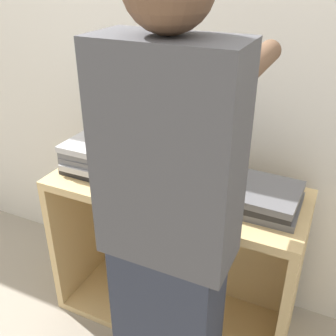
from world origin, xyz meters
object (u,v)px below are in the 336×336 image
Objects in this scene: laptop_open at (181,169)px; laptop_stack_left at (104,156)px; laptop_stack_right at (257,196)px; person at (169,240)px.

laptop_stack_left is at bearing -169.64° from laptop_open.
laptop_open is at bearing 169.90° from laptop_stack_right.
laptop_stack_left is 0.20× the size of person.
laptop_stack_left is (-0.35, -0.06, 0.02)m from laptop_open.
laptop_stack_right is at bearing -10.10° from laptop_open.
person reaches higher than laptop_open.
laptop_open reaches higher than laptop_stack_left.
laptop_stack_right is (0.70, 0.00, -0.03)m from laptop_stack_left.
person is (0.54, -0.45, 0.02)m from laptop_stack_left.
laptop_open is 0.24× the size of person.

